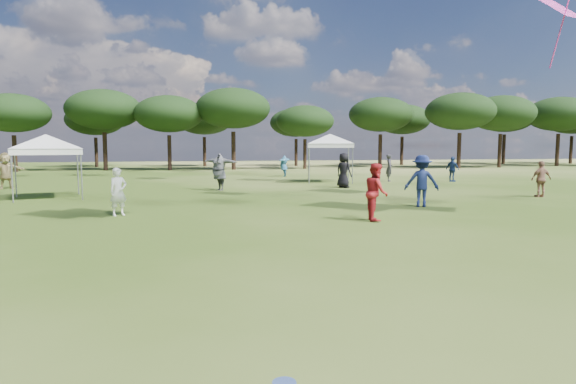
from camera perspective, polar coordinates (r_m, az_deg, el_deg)
name	(u,v)px	position (r m, az deg, el deg)	size (l,w,h in m)	color
tree_line	(221,113)	(48.61, -7.89, 9.20)	(108.78, 17.63, 7.77)	black
tent_left	(46,137)	(22.93, -26.77, 5.81)	(5.26, 5.26, 3.03)	gray
tent_right	(330,136)	(29.85, 4.98, 6.64)	(5.40, 5.40, 3.28)	gray
festival_crowd	(223,174)	(23.34, -7.70, 2.12)	(29.54, 22.43, 1.91)	navy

